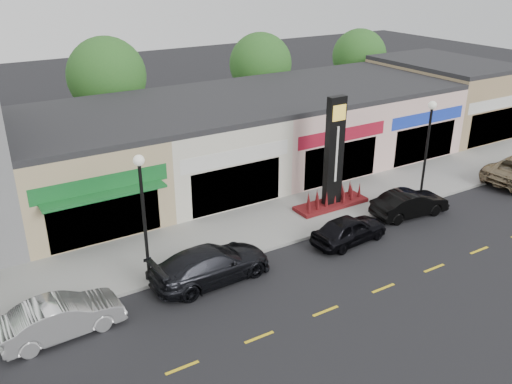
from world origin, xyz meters
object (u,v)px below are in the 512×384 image
Objects in this scene: car_dark_sedan at (211,264)px; car_black_sedan at (349,229)px; pylon_sign at (333,169)px; car_black_conv at (410,203)px; lamp_east_near at (428,140)px; lamp_west_near at (143,206)px; car_white_van at (61,317)px.

car_black_sedan is (7.07, -0.45, -0.09)m from car_dark_sedan.
car_black_conv is at bearing -43.75° from pylon_sign.
car_black_sedan is at bearing -165.67° from lamp_east_near.
car_dark_sedan is at bearing -161.33° from pylon_sign.
lamp_west_near is 9.90m from car_black_sedan.
pylon_sign reaches higher than car_black_sedan.
lamp_east_near is at bearing -55.89° from car_black_conv.
car_white_van is (-3.91, -1.64, -2.76)m from lamp_west_near.
car_white_van is (-14.91, -3.34, -1.56)m from pylon_sign.
pylon_sign is 1.15× the size of car_dark_sedan.
lamp_west_near is 0.91× the size of pylon_sign.
lamp_west_near is at bearing -70.12° from car_white_van.
car_white_van is 1.04× the size of car_black_conv.
lamp_east_near is 14.05m from car_dark_sedan.
car_black_sedan is 4.63m from car_black_conv.
lamp_west_near is 1.00× the size of lamp_east_near.
car_black_sedan is at bearing -10.32° from lamp_west_near.
car_white_van reaches higher than car_black_conv.
lamp_east_near is at bearing -88.17° from car_white_van.
car_white_van is 6.19m from car_dark_sedan.
lamp_east_near is 1.26× the size of car_white_van.
lamp_west_near is 1.26× the size of car_white_van.
car_black_sedan is at bearing -93.14° from car_white_van.
lamp_east_near is 1.05× the size of car_dark_sedan.
pylon_sign is 9.34m from car_dark_sedan.
pylon_sign is at bearing -74.71° from car_dark_sedan.
car_dark_sedan is (2.27, -1.25, -2.72)m from lamp_west_near.
pylon_sign is 4.11m from car_black_sedan.
car_black_conv is (4.60, 0.58, 0.02)m from car_black_sedan.
car_white_van is 0.83× the size of car_dark_sedan.
car_black_sedan is (9.34, -1.70, -2.80)m from lamp_west_near.
car_dark_sedan is at bearing -174.79° from lamp_east_near.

